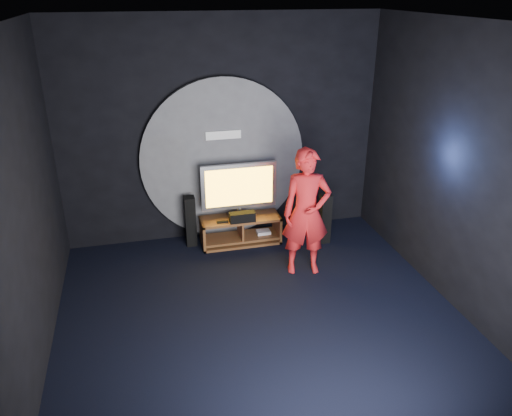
{
  "coord_description": "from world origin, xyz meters",
  "views": [
    {
      "loc": [
        -1.31,
        -4.97,
        3.83
      ],
      "look_at": [
        0.19,
        1.05,
        1.05
      ],
      "focal_mm": 35.0,
      "sensor_mm": 36.0,
      "label": 1
    }
  ],
  "objects_px": {
    "tv": "(239,188)",
    "tower_speaker_left": "(190,221)",
    "subwoofer": "(298,224)",
    "media_console": "(241,232)",
    "tower_speaker_right": "(325,218)",
    "player": "(306,213)"
  },
  "relations": [
    {
      "from": "tv",
      "to": "tower_speaker_left",
      "type": "height_order",
      "value": "tv"
    },
    {
      "from": "tower_speaker_left",
      "to": "subwoofer",
      "type": "relative_size",
      "value": 2.56
    },
    {
      "from": "media_console",
      "to": "tv",
      "type": "distance_m",
      "value": 0.74
    },
    {
      "from": "tower_speaker_right",
      "to": "tv",
      "type": "bearing_deg",
      "value": 165.35
    },
    {
      "from": "tv",
      "to": "player",
      "type": "xyz_separation_m",
      "value": [
        0.72,
        -1.12,
        -0.01
      ]
    },
    {
      "from": "tower_speaker_right",
      "to": "player",
      "type": "relative_size",
      "value": 0.45
    },
    {
      "from": "tower_speaker_right",
      "to": "player",
      "type": "distance_m",
      "value": 1.1
    },
    {
      "from": "media_console",
      "to": "tower_speaker_left",
      "type": "height_order",
      "value": "tower_speaker_left"
    },
    {
      "from": "subwoofer",
      "to": "player",
      "type": "height_order",
      "value": "player"
    },
    {
      "from": "tv",
      "to": "tower_speaker_right",
      "type": "bearing_deg",
      "value": -14.65
    },
    {
      "from": "subwoofer",
      "to": "player",
      "type": "xyz_separation_m",
      "value": [
        -0.3,
        -1.17,
        0.76
      ]
    },
    {
      "from": "subwoofer",
      "to": "media_console",
      "type": "bearing_deg",
      "value": -173.16
    },
    {
      "from": "tower_speaker_right",
      "to": "subwoofer",
      "type": "xyz_separation_m",
      "value": [
        -0.3,
        0.4,
        -0.25
      ]
    },
    {
      "from": "tv",
      "to": "tower_speaker_left",
      "type": "xyz_separation_m",
      "value": [
        -0.78,
        0.07,
        -0.52
      ]
    },
    {
      "from": "media_console",
      "to": "tower_speaker_right",
      "type": "distance_m",
      "value": 1.36
    },
    {
      "from": "player",
      "to": "tv",
      "type": "bearing_deg",
      "value": 132.48
    },
    {
      "from": "tower_speaker_right",
      "to": "subwoofer",
      "type": "height_order",
      "value": "tower_speaker_right"
    },
    {
      "from": "tower_speaker_left",
      "to": "player",
      "type": "relative_size",
      "value": 0.45
    },
    {
      "from": "tower_speaker_right",
      "to": "player",
      "type": "xyz_separation_m",
      "value": [
        -0.6,
        -0.77,
        0.51
      ]
    },
    {
      "from": "tower_speaker_left",
      "to": "player",
      "type": "distance_m",
      "value": 1.98
    },
    {
      "from": "media_console",
      "to": "subwoofer",
      "type": "height_order",
      "value": "media_console"
    },
    {
      "from": "tv",
      "to": "player",
      "type": "relative_size",
      "value": 0.65
    }
  ]
}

